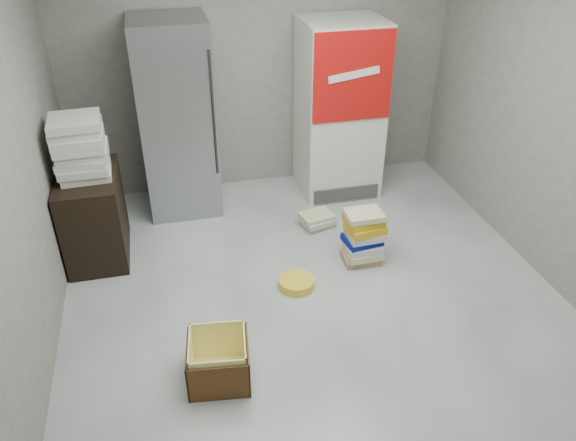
% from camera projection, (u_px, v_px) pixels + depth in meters
% --- Properties ---
extents(ground, '(5.00, 5.00, 0.00)m').
position_uv_depth(ground, '(326.00, 324.00, 4.35)').
color(ground, silver).
rests_on(ground, ground).
extents(room_shell, '(4.04, 5.04, 2.82)m').
position_uv_depth(room_shell, '(337.00, 102.00, 3.40)').
color(room_shell, gray).
rests_on(room_shell, ground).
extents(steel_fridge, '(0.70, 0.72, 1.90)m').
position_uv_depth(steel_fridge, '(177.00, 119.00, 5.43)').
color(steel_fridge, '#9D9EA4').
rests_on(steel_fridge, ground).
extents(coke_cooler, '(0.80, 0.73, 1.80)m').
position_uv_depth(coke_cooler, '(339.00, 109.00, 5.77)').
color(coke_cooler, silver).
rests_on(coke_cooler, ground).
extents(wood_shelf, '(0.50, 0.80, 0.80)m').
position_uv_depth(wood_shelf, '(94.00, 216.00, 4.95)').
color(wood_shelf, black).
rests_on(wood_shelf, ground).
extents(supply_box_stack, '(0.43, 0.44, 0.52)m').
position_uv_depth(supply_box_stack, '(80.00, 147.00, 4.60)').
color(supply_box_stack, silver).
rests_on(supply_box_stack, wood_shelf).
extents(phonebook_stack_main, '(0.35, 0.30, 0.51)m').
position_uv_depth(phonebook_stack_main, '(363.00, 237.00, 4.93)').
color(phonebook_stack_main, '#A87F53').
rests_on(phonebook_stack_main, ground).
extents(phonebook_stack_side, '(0.37, 0.33, 0.14)m').
position_uv_depth(phonebook_stack_side, '(317.00, 220.00, 5.52)').
color(phonebook_stack_side, beige).
rests_on(phonebook_stack_side, ground).
extents(cardboard_box, '(0.46, 0.46, 0.34)m').
position_uv_depth(cardboard_box, '(219.00, 362.00, 3.82)').
color(cardboard_box, yellow).
rests_on(cardboard_box, ground).
extents(bucket_lid, '(0.36, 0.36, 0.08)m').
position_uv_depth(bucket_lid, '(297.00, 283.00, 4.72)').
color(bucket_lid, yellow).
rests_on(bucket_lid, ground).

